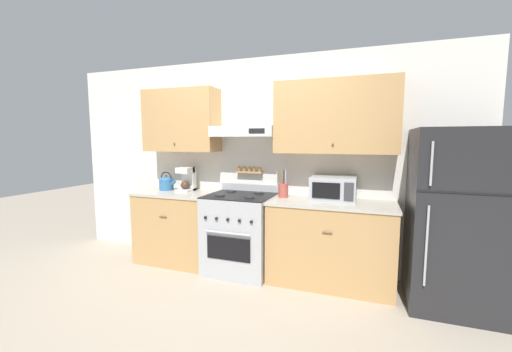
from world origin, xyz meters
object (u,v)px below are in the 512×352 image
at_px(stove_range, 240,233).
at_px(refrigerator, 458,219).
at_px(tea_kettle, 166,183).
at_px(coffee_maker, 187,179).
at_px(microwave, 333,188).
at_px(utensil_crock, 283,190).

height_order(stove_range, refrigerator, refrigerator).
xyz_separation_m(stove_range, refrigerator, (2.20, -0.04, 0.37)).
height_order(tea_kettle, coffee_maker, coffee_maker).
height_order(coffee_maker, microwave, coffee_maker).
bearing_deg(microwave, tea_kettle, -179.52).
distance_m(coffee_maker, microwave, 1.85).
height_order(stove_range, microwave, microwave).
xyz_separation_m(stove_range, coffee_maker, (-0.80, 0.15, 0.60)).
distance_m(refrigerator, microwave, 1.18).
height_order(coffee_maker, utensil_crock, utensil_crock).
relative_size(tea_kettle, coffee_maker, 0.79).
height_order(refrigerator, utensil_crock, refrigerator).
height_order(tea_kettle, utensil_crock, utensil_crock).
height_order(stove_range, utensil_crock, utensil_crock).
bearing_deg(tea_kettle, coffee_maker, 5.76).
xyz_separation_m(refrigerator, microwave, (-1.15, 0.18, 0.20)).
bearing_deg(refrigerator, stove_range, 178.84).
distance_m(microwave, utensil_crock, 0.56).
relative_size(stove_range, tea_kettle, 4.16).
xyz_separation_m(tea_kettle, microwave, (2.15, 0.02, 0.04)).
bearing_deg(utensil_crock, tea_kettle, -180.00).
bearing_deg(tea_kettle, refrigerator, -2.83).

